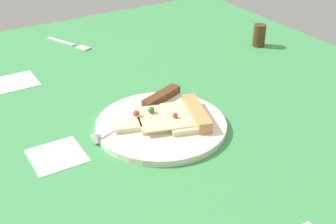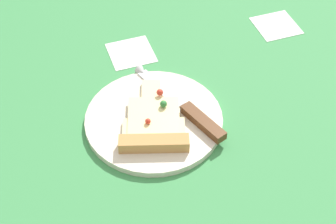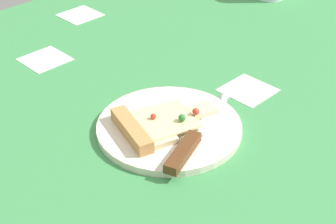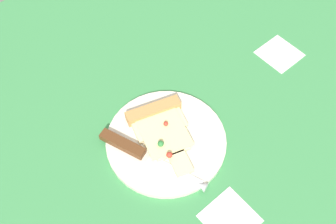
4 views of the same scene
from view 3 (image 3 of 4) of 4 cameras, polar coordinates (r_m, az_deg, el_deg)
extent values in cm
cube|color=#3D8C4C|center=(92.30, 4.00, -1.29)|extent=(138.84, 138.84, 3.00)
cube|color=white|center=(133.14, -9.80, 10.61)|extent=(9.00, 9.00, 0.20)
cube|color=white|center=(112.95, -13.60, 5.69)|extent=(9.00, 9.00, 0.20)
cube|color=white|center=(99.98, 9.02, 2.33)|extent=(9.00, 9.00, 0.20)
cylinder|color=silver|center=(87.55, 0.13, -1.69)|extent=(25.00, 25.00, 1.23)
cube|color=beige|center=(85.47, -2.25, -1.80)|extent=(12.30, 9.04, 1.00)
cube|color=beige|center=(87.48, 1.01, -0.84)|extent=(8.55, 7.51, 1.00)
cube|color=beige|center=(89.55, 3.83, 0.00)|extent=(5.00, 6.04, 1.00)
cube|color=#F2E099|center=(86.15, -0.46, -0.92)|extent=(11.79, 12.31, 0.30)
cube|color=tan|center=(84.15, -4.10, -2.02)|extent=(12.23, 6.10, 2.20)
sphere|color=red|center=(85.98, -1.65, -0.49)|extent=(1.00, 1.00, 1.00)
sphere|color=red|center=(87.04, 3.13, 0.05)|extent=(1.25, 1.25, 1.25)
sphere|color=#2D7A38|center=(85.36, 1.58, -0.66)|extent=(1.29, 1.29, 1.29)
cube|color=silver|center=(89.18, 4.77, -0.48)|extent=(6.01, 11.95, 0.30)
cone|color=silver|center=(93.93, 6.08, 1.40)|extent=(2.57, 2.57, 2.00)
cube|color=#593319|center=(79.77, 1.69, -4.52)|extent=(5.51, 10.15, 1.60)
camera|label=1|loc=(1.42, -8.57, 31.12)|focal=47.48mm
camera|label=2|loc=(0.71, -65.88, 31.97)|focal=54.71mm
camera|label=4|loc=(0.87, 38.86, 42.27)|focal=42.17mm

